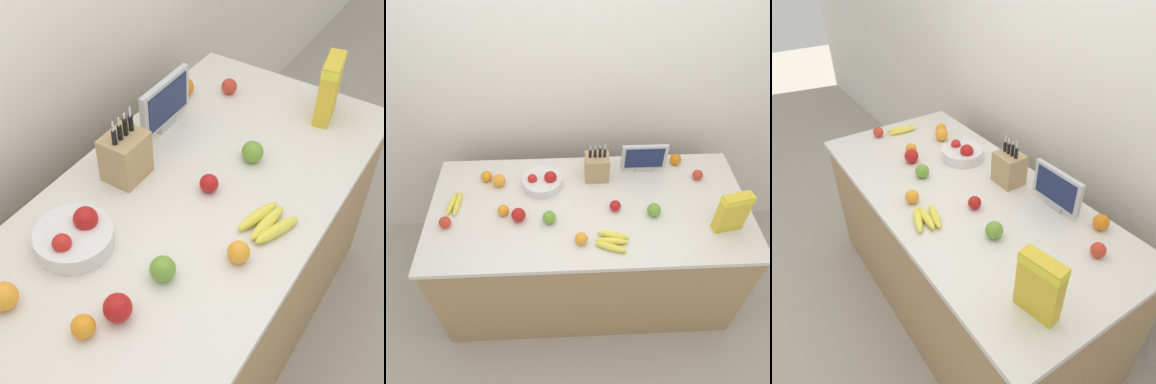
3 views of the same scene
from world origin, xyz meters
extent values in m
plane|color=#B2A899|center=(0.00, 0.00, 0.00)|extent=(14.00, 14.00, 0.00)
cube|color=silver|center=(0.00, 0.67, 1.30)|extent=(9.00, 0.06, 2.60)
cube|color=tan|center=(0.00, 0.00, 0.42)|extent=(1.92, 0.88, 0.84)
cube|color=silver|center=(0.00, 0.00, 0.86)|extent=(1.95, 0.91, 0.03)
cube|color=tan|center=(0.06, 0.25, 0.96)|extent=(0.15, 0.13, 0.17)
cylinder|color=black|center=(0.02, 0.25, 1.07)|extent=(0.02, 0.02, 0.05)
cube|color=silver|center=(0.02, 0.25, 1.12)|extent=(0.01, 0.00, 0.04)
cylinder|color=black|center=(0.05, 0.25, 1.07)|extent=(0.02, 0.02, 0.06)
cube|color=silver|center=(0.05, 0.25, 1.12)|extent=(0.01, 0.00, 0.03)
cylinder|color=black|center=(0.08, 0.25, 1.08)|extent=(0.02, 0.02, 0.06)
cube|color=silver|center=(0.08, 0.25, 1.12)|extent=(0.01, 0.00, 0.02)
cylinder|color=black|center=(0.11, 0.25, 1.08)|extent=(0.02, 0.02, 0.06)
cube|color=silver|center=(0.11, 0.25, 1.12)|extent=(0.01, 0.00, 0.04)
cube|color=#B7B7BC|center=(0.37, 0.30, 0.89)|extent=(0.10, 0.03, 0.03)
cube|color=#B7B7BC|center=(0.37, 0.30, 1.00)|extent=(0.29, 0.02, 0.18)
cube|color=#19234C|center=(0.37, 0.28, 1.00)|extent=(0.25, 0.00, 0.15)
cube|color=gold|center=(0.78, -0.20, 1.00)|extent=(0.18, 0.09, 0.26)
cube|color=yellow|center=(0.78, -0.20, 1.11)|extent=(0.18, 0.09, 0.04)
cylinder|color=silver|center=(-0.29, 0.19, 0.91)|extent=(0.25, 0.25, 0.06)
sphere|color=red|center=(-0.24, 0.18, 0.95)|extent=(0.08, 0.08, 0.08)
sphere|color=red|center=(-0.35, 0.18, 0.95)|extent=(0.06, 0.06, 0.06)
ellipsoid|color=yellow|center=(0.10, -0.33, 0.89)|extent=(0.18, 0.10, 0.04)
ellipsoid|color=yellow|center=(0.11, -0.29, 0.89)|extent=(0.19, 0.06, 0.04)
ellipsoid|color=yellow|center=(0.12, -0.25, 0.89)|extent=(0.19, 0.09, 0.04)
ellipsoid|color=yellow|center=(-0.84, 0.04, 0.89)|extent=(0.06, 0.20, 0.03)
ellipsoid|color=yellow|center=(-0.80, 0.04, 0.89)|extent=(0.05, 0.20, 0.03)
sphere|color=red|center=(0.72, 0.21, 0.91)|extent=(0.07, 0.07, 0.07)
sphere|color=#6B9E33|center=(-0.24, -0.12, 0.91)|extent=(0.08, 0.08, 0.08)
sphere|color=#6B9E33|center=(0.38, -0.09, 0.91)|extent=(0.08, 0.08, 0.08)
sphere|color=red|center=(0.15, -0.04, 0.91)|extent=(0.07, 0.07, 0.07)
sphere|color=red|center=(-0.84, -0.12, 0.91)|extent=(0.07, 0.07, 0.07)
sphere|color=red|center=(-0.42, -0.09, 0.92)|extent=(0.08, 0.08, 0.08)
sphere|color=orange|center=(-0.52, -0.04, 0.91)|extent=(0.07, 0.07, 0.07)
sphere|color=orange|center=(-0.56, 0.20, 0.92)|extent=(0.08, 0.08, 0.08)
sphere|color=orange|center=(-0.65, 0.25, 0.91)|extent=(0.07, 0.07, 0.07)
sphere|color=orange|center=(-0.06, -0.27, 0.91)|extent=(0.07, 0.07, 0.07)
sphere|color=orange|center=(0.61, 0.36, 0.91)|extent=(0.08, 0.08, 0.08)
camera|label=1|loc=(-1.02, -0.71, 2.17)|focal=50.00mm
camera|label=2|loc=(-0.14, -1.52, 2.58)|focal=35.00mm
camera|label=3|loc=(1.35, -0.91, 2.03)|focal=35.00mm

